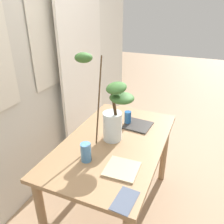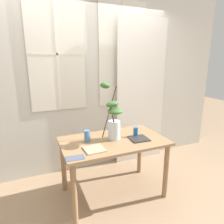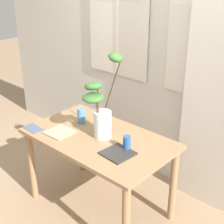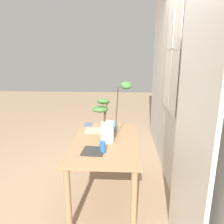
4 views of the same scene
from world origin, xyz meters
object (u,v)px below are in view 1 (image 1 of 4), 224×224
at_px(plate_square_right, 138,125).
at_px(vase_with_branches, 112,111).
at_px(drinking_glass_blue_left, 86,152).
at_px(drinking_glass_blue_right, 127,118).
at_px(plate_square_left, 122,169).
at_px(dining_table, 115,153).

bearing_deg(plate_square_right, vase_with_branches, 156.44).
relative_size(vase_with_branches, drinking_glass_blue_left, 5.16).
xyz_separation_m(drinking_glass_blue_right, plate_square_left, (-0.62, -0.18, -0.05)).
bearing_deg(vase_with_branches, plate_square_left, -146.67).
distance_m(vase_with_branches, drinking_glass_blue_right, 0.36).
xyz_separation_m(vase_with_branches, drinking_glass_blue_left, (-0.32, 0.06, -0.19)).
relative_size(vase_with_branches, plate_square_right, 3.14).
bearing_deg(drinking_glass_blue_left, plate_square_right, -17.18).
relative_size(dining_table, drinking_glass_blue_left, 9.40).
xyz_separation_m(drinking_glass_blue_left, drinking_glass_blue_right, (0.62, -0.09, -0.01)).
xyz_separation_m(plate_square_left, plate_square_right, (0.61, 0.08, 0.00)).
height_order(dining_table, plate_square_right, plate_square_right).
xyz_separation_m(drinking_glass_blue_left, plate_square_left, (0.00, -0.27, -0.06)).
distance_m(drinking_glass_blue_left, drinking_glass_blue_right, 0.63).
bearing_deg(drinking_glass_blue_left, vase_with_branches, -10.75).
relative_size(drinking_glass_blue_right, plate_square_left, 0.56).
height_order(drinking_glass_blue_right, plate_square_left, drinking_glass_blue_right).
bearing_deg(plate_square_right, drinking_glass_blue_right, 86.02).
height_order(vase_with_branches, drinking_glass_blue_right, vase_with_branches).
relative_size(drinking_glass_blue_left, drinking_glass_blue_right, 1.13).
bearing_deg(plate_square_right, plate_square_left, -172.87).
height_order(vase_with_branches, plate_square_right, vase_with_branches).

